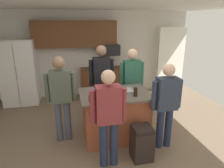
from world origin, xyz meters
The scene contains 20 objects.
floor centered at (0.00, 0.00, 0.00)m, with size 7.04×7.04×0.00m, color #7F6B56.
ceiling centered at (0.00, 0.00, 2.60)m, with size 7.04×7.04×0.00m, color white.
back_wall centered at (0.00, 2.80, 1.30)m, with size 6.40×0.10×2.60m, color silver.
french_door_window_panel centered at (2.60, 2.40, 1.10)m, with size 0.90×0.06×2.00m, color white.
cabinet_run_upper centered at (-0.40, 2.60, 1.93)m, with size 2.40×0.38×0.75m.
cabinet_run_lower centered at (0.60, 2.48, 0.45)m, with size 1.80×0.63×0.90m.
refrigerator centered at (-2.00, 2.38, 0.91)m, with size 0.92×0.76×1.82m.
microwave_over_range centered at (0.60, 2.50, 1.45)m, with size 0.56×0.40×0.32m, color black.
kitchen_island centered at (0.19, 0.07, 0.48)m, with size 1.37×0.97×0.96m.
person_guest_by_door centered at (-0.83, 0.20, 0.97)m, with size 0.57×0.22×1.68m.
person_elder_center centered at (-0.11, -0.72, 0.93)m, with size 0.57×0.22×1.62m.
person_guest_right centered at (0.75, 0.78, 0.98)m, with size 0.57×0.22×1.70m.
person_host_foreground centered at (1.00, -0.45, 0.92)m, with size 0.57×0.22×1.60m.
person_guest_left centered at (0.07, 0.90, 1.04)m, with size 0.57×0.23×1.78m.
glass_short_whisky centered at (-0.09, 0.02, 1.03)m, with size 0.06×0.06×0.14m.
glass_stout_tall centered at (-0.32, -0.25, 1.02)m, with size 0.07×0.07×0.12m.
glass_pilsner centered at (0.52, -0.16, 1.04)m, with size 0.08×0.08×0.16m.
mug_ceramic_white centered at (-0.21, 0.15, 1.01)m, with size 0.13×0.08×0.11m.
serving_tray centered at (0.33, 0.10, 0.98)m, with size 0.44×0.30×0.04m.
trash_bin centered at (0.48, -0.69, 0.30)m, with size 0.34×0.34×0.61m.
Camera 1 is at (-0.66, -3.47, 2.30)m, focal length 32.21 mm.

